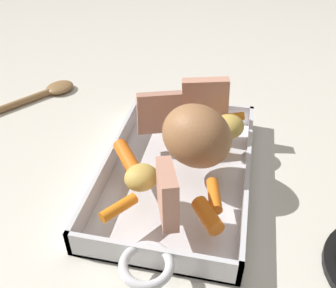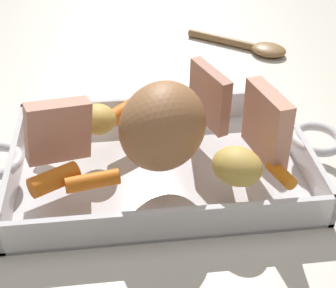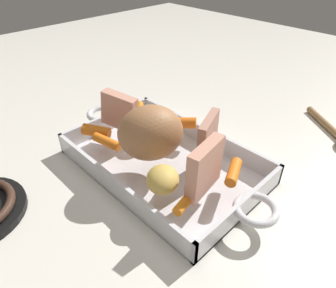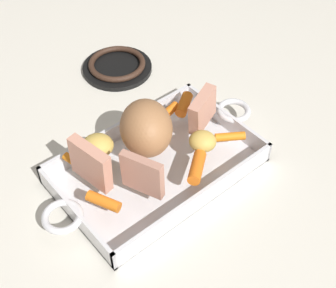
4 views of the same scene
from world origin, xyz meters
The scene contains 15 objects.
ground_plane centered at (0.00, 0.00, 0.00)m, with size 2.35×2.35×0.00m, color silver.
roasting_dish centered at (0.00, 0.00, 0.01)m, with size 0.47×0.24×0.04m.
pork_roast centered at (0.00, -0.03, 0.09)m, with size 0.11×0.10×0.10m, color #A16C44.
roast_slice_thick centered at (0.07, 0.05, 0.08)m, with size 0.01×0.08×0.08m, color tan.
roast_slice_outer centered at (-0.12, -0.01, 0.08)m, with size 0.02×0.07×0.07m, color tan.
roast_slice_thin centered at (0.12, -0.03, 0.09)m, with size 0.02×0.08×0.08m, color tan.
baby_carrot_long centered at (-0.08, -0.07, 0.05)m, with size 0.02×0.02×0.06m, color orange.
baby_carrot_short centered at (-0.13, 0.06, 0.05)m, with size 0.02×0.02×0.06m, color orange.
baby_carrot_center_left centered at (-0.12, -0.06, 0.06)m, with size 0.02×0.02×0.05m, color orange.
baby_carrot_southeast centered at (-0.03, 0.08, 0.06)m, with size 0.02×0.02×0.07m, color orange.
baby_carrot_center_right centered at (0.14, 0.03, 0.05)m, with size 0.02×0.02×0.06m, color orange.
baby_carrot_northwest centered at (0.13, -0.08, 0.05)m, with size 0.02×0.02×0.04m, color orange.
potato_corner centered at (-0.08, 0.04, 0.06)m, with size 0.05×0.05×0.04m, color gold.
potato_halved centered at (0.08, -0.07, 0.06)m, with size 0.06×0.05×0.04m, color gold.
stove_burner_rear centered at (-0.13, -0.31, 0.01)m, with size 0.16×0.16×0.02m.
Camera 4 is at (0.36, 0.46, 0.68)m, focal length 50.09 mm.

